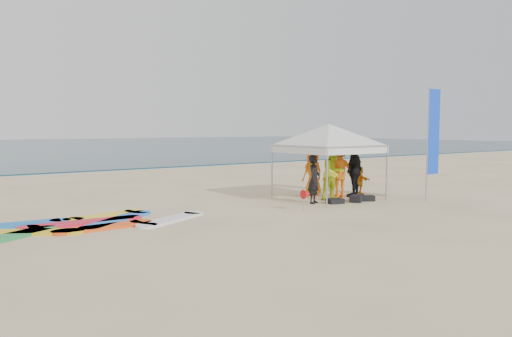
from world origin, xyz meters
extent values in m
plane|color=beige|center=(0.00, 0.00, 0.00)|extent=(120.00, 120.00, 0.00)
cube|color=silver|center=(0.00, 18.20, 0.00)|extent=(160.00, 1.20, 0.01)
imported|color=black|center=(1.79, 2.18, 0.79)|extent=(0.68, 0.62, 1.57)
imported|color=#C8E01F|center=(2.90, 2.43, 0.92)|extent=(0.93, 0.74, 1.84)
imported|color=orange|center=(3.48, 2.76, 0.95)|extent=(1.36, 0.99, 1.90)
imported|color=black|center=(3.99, 2.50, 0.92)|extent=(1.17, 0.79, 1.84)
imported|color=orange|center=(3.07, 3.66, 0.83)|extent=(0.84, 0.57, 1.65)
imported|color=orange|center=(4.85, 3.04, 0.51)|extent=(0.52, 0.99, 1.02)
cylinder|color=#A5A5A8|center=(1.53, 4.08, 0.92)|extent=(0.05, 0.05, 1.84)
cylinder|color=#A5A5A8|center=(4.29, 4.08, 0.92)|extent=(0.05, 0.05, 1.84)
cylinder|color=#A5A5A8|center=(1.53, 1.32, 0.92)|extent=(0.05, 0.05, 1.84)
cylinder|color=#A5A5A8|center=(4.29, 1.32, 0.92)|extent=(0.05, 0.05, 1.84)
cube|color=silver|center=(2.91, 1.32, 1.72)|extent=(2.85, 0.02, 0.24)
cube|color=silver|center=(2.91, 4.08, 1.72)|extent=(2.85, 0.02, 0.24)
cube|color=silver|center=(1.53, 2.70, 1.72)|extent=(0.02, 2.85, 0.24)
cube|color=silver|center=(4.29, 2.70, 1.72)|extent=(0.02, 2.85, 0.24)
pyramid|color=silver|center=(2.91, 2.70, 2.57)|extent=(3.89, 3.89, 0.73)
cylinder|color=#A5A5A8|center=(5.28, 0.46, 1.92)|extent=(0.04, 0.04, 3.83)
cube|color=blue|center=(5.60, 0.46, 2.30)|extent=(0.60, 0.03, 2.85)
cylinder|color=#A5A5A8|center=(0.53, 1.25, 0.30)|extent=(0.02, 0.02, 0.60)
cone|color=red|center=(0.65, 1.25, 0.50)|extent=(0.28, 0.28, 0.28)
cube|color=black|center=(3.17, 1.63, 0.11)|extent=(0.67, 0.61, 0.22)
cube|color=black|center=(3.62, 1.56, 0.09)|extent=(0.55, 0.49, 0.18)
cube|color=black|center=(2.35, 1.79, 0.08)|extent=(0.59, 0.52, 0.16)
cube|color=black|center=(3.49, 1.77, 0.10)|extent=(0.44, 0.43, 0.20)
cube|color=#EF4E14|center=(-5.07, 2.15, 0.04)|extent=(1.97, 0.64, 0.07)
cube|color=blue|center=(-4.47, 2.85, 0.04)|extent=(2.19, 1.82, 0.07)
cube|color=yellow|center=(-4.52, 3.70, 0.04)|extent=(1.88, 0.86, 0.07)
cube|color=blue|center=(-6.92, 3.73, 0.04)|extent=(2.48, 0.80, 0.07)
cube|color=gold|center=(-6.74, 2.59, 0.04)|extent=(2.09, 1.56, 0.07)
cube|color=red|center=(-5.33, 3.02, 0.04)|extent=(2.57, 0.66, 0.07)
cube|color=#258942|center=(-7.14, 2.30, 0.04)|extent=(1.94, 1.39, 0.07)
cube|color=white|center=(-3.27, 2.14, 0.04)|extent=(2.02, 1.36, 0.07)
camera|label=1|loc=(-9.02, -9.67, 2.43)|focal=35.00mm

